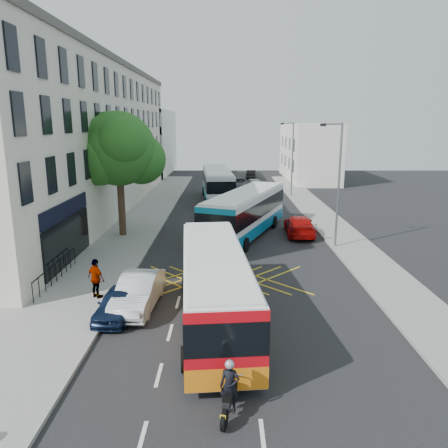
{
  "coord_description": "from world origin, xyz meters",
  "views": [
    {
      "loc": [
        -1.0,
        -15.92,
        8.16
      ],
      "look_at": [
        -1.08,
        9.59,
        2.2
      ],
      "focal_mm": 35.0,
      "sensor_mm": 36.0,
      "label": 1
    }
  ],
  "objects_px": {
    "bus_near": "(214,286)",
    "bus_mid": "(245,213)",
    "lamp_near": "(337,179)",
    "parked_car_blue": "(118,303)",
    "motorbike": "(230,389)",
    "distant_car_grey": "(239,183)",
    "parked_car_silver": "(138,292)",
    "distant_car_dark": "(251,174)",
    "red_hatchback": "(300,225)",
    "street_tree": "(118,150)",
    "distant_car_silver": "(254,184)",
    "lamp_far": "(291,156)",
    "bus_far": "(217,184)",
    "pedestrian_far": "(96,279)"
  },
  "relations": [
    {
      "from": "bus_mid",
      "to": "distant_car_dark",
      "type": "bearing_deg",
      "value": 107.36
    },
    {
      "from": "street_tree",
      "to": "lamp_far",
      "type": "xyz_separation_m",
      "value": [
        14.71,
        17.03,
        -1.68
      ]
    },
    {
      "from": "parked_car_blue",
      "to": "distant_car_dark",
      "type": "distance_m",
      "value": 48.16
    },
    {
      "from": "lamp_near",
      "to": "bus_near",
      "type": "relative_size",
      "value": 0.72
    },
    {
      "from": "street_tree",
      "to": "bus_mid",
      "type": "relative_size",
      "value": 0.74
    },
    {
      "from": "street_tree",
      "to": "parked_car_silver",
      "type": "distance_m",
      "value": 14.21
    },
    {
      "from": "lamp_near",
      "to": "distant_car_silver",
      "type": "relative_size",
      "value": 1.86
    },
    {
      "from": "distant_car_silver",
      "to": "pedestrian_far",
      "type": "bearing_deg",
      "value": 66.78
    },
    {
      "from": "lamp_near",
      "to": "bus_mid",
      "type": "xyz_separation_m",
      "value": [
        -5.73,
        3.2,
        -2.89
      ]
    },
    {
      "from": "bus_mid",
      "to": "bus_far",
      "type": "height_order",
      "value": "bus_far"
    },
    {
      "from": "bus_near",
      "to": "bus_mid",
      "type": "bearing_deg",
      "value": 77.15
    },
    {
      "from": "distant_car_silver",
      "to": "pedestrian_far",
      "type": "xyz_separation_m",
      "value": [
        -9.5,
        -34.51,
        0.36
      ]
    },
    {
      "from": "bus_near",
      "to": "distant_car_grey",
      "type": "height_order",
      "value": "bus_near"
    },
    {
      "from": "street_tree",
      "to": "bus_far",
      "type": "relative_size",
      "value": 0.73
    },
    {
      "from": "bus_far",
      "to": "street_tree",
      "type": "bearing_deg",
      "value": -118.14
    },
    {
      "from": "lamp_near",
      "to": "red_hatchback",
      "type": "relative_size",
      "value": 1.61
    },
    {
      "from": "bus_mid",
      "to": "distant_car_grey",
      "type": "relative_size",
      "value": 2.48
    },
    {
      "from": "distant_car_dark",
      "to": "motorbike",
      "type": "bearing_deg",
      "value": 92.86
    },
    {
      "from": "bus_mid",
      "to": "motorbike",
      "type": "bearing_deg",
      "value": -72.34
    },
    {
      "from": "lamp_far",
      "to": "distant_car_silver",
      "type": "bearing_deg",
      "value": 122.96
    },
    {
      "from": "bus_mid",
      "to": "motorbike",
      "type": "relative_size",
      "value": 6.14
    },
    {
      "from": "lamp_far",
      "to": "bus_far",
      "type": "bearing_deg",
      "value": -167.7
    },
    {
      "from": "parked_car_silver",
      "to": "distant_car_silver",
      "type": "relative_size",
      "value": 1.06
    },
    {
      "from": "distant_car_silver",
      "to": "motorbike",
      "type": "bearing_deg",
      "value": 77.66
    },
    {
      "from": "lamp_near",
      "to": "red_hatchback",
      "type": "height_order",
      "value": "lamp_near"
    },
    {
      "from": "lamp_near",
      "to": "parked_car_blue",
      "type": "relative_size",
      "value": 2.21
    },
    {
      "from": "lamp_near",
      "to": "distant_car_grey",
      "type": "xyz_separation_m",
      "value": [
        -5.47,
        26.53,
        -3.95
      ]
    },
    {
      "from": "bus_near",
      "to": "parked_car_silver",
      "type": "xyz_separation_m",
      "value": [
        -3.46,
        1.43,
        -0.86
      ]
    },
    {
      "from": "distant_car_grey",
      "to": "lamp_far",
      "type": "bearing_deg",
      "value": -56.52
    },
    {
      "from": "motorbike",
      "to": "distant_car_dark",
      "type": "bearing_deg",
      "value": 99.58
    },
    {
      "from": "bus_near",
      "to": "bus_far",
      "type": "xyz_separation_m",
      "value": [
        -0.42,
        29.28,
        0.14
      ]
    },
    {
      "from": "bus_mid",
      "to": "bus_near",
      "type": "bearing_deg",
      "value": -76.19
    },
    {
      "from": "motorbike",
      "to": "bus_mid",
      "type": "bearing_deg",
      "value": 99.77
    },
    {
      "from": "street_tree",
      "to": "bus_near",
      "type": "distance_m",
      "value": 16.37
    },
    {
      "from": "motorbike",
      "to": "distant_car_silver",
      "type": "relative_size",
      "value": 0.45
    },
    {
      "from": "lamp_near",
      "to": "motorbike",
      "type": "relative_size",
      "value": 4.16
    },
    {
      "from": "lamp_near",
      "to": "parked_car_blue",
      "type": "height_order",
      "value": "lamp_near"
    },
    {
      "from": "red_hatchback",
      "to": "pedestrian_far",
      "type": "relative_size",
      "value": 2.64
    },
    {
      "from": "lamp_near",
      "to": "bus_far",
      "type": "bearing_deg",
      "value": 113.84
    },
    {
      "from": "bus_near",
      "to": "red_hatchback",
      "type": "relative_size",
      "value": 2.23
    },
    {
      "from": "lamp_near",
      "to": "parked_car_blue",
      "type": "bearing_deg",
      "value": -138.28
    },
    {
      "from": "lamp_far",
      "to": "parked_car_blue",
      "type": "bearing_deg",
      "value": -111.13
    },
    {
      "from": "street_tree",
      "to": "distant_car_silver",
      "type": "distance_m",
      "value": 25.86
    },
    {
      "from": "lamp_far",
      "to": "bus_near",
      "type": "height_order",
      "value": "lamp_far"
    },
    {
      "from": "distant_car_dark",
      "to": "pedestrian_far",
      "type": "height_order",
      "value": "pedestrian_far"
    },
    {
      "from": "parked_car_silver",
      "to": "bus_mid",
      "type": "bearing_deg",
      "value": 70.84
    },
    {
      "from": "lamp_near",
      "to": "distant_car_grey",
      "type": "distance_m",
      "value": 27.38
    },
    {
      "from": "parked_car_silver",
      "to": "red_hatchback",
      "type": "relative_size",
      "value": 0.92
    },
    {
      "from": "street_tree",
      "to": "red_hatchback",
      "type": "bearing_deg",
      "value": 2.24
    },
    {
      "from": "parked_car_blue",
      "to": "distant_car_dark",
      "type": "bearing_deg",
      "value": 83.68
    }
  ]
}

